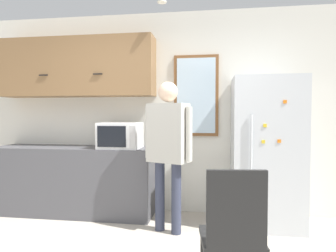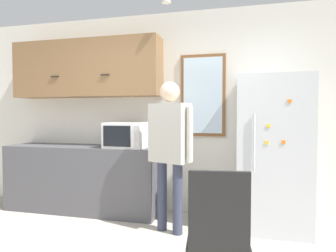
# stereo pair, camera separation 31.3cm
# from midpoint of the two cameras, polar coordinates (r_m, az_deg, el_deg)

# --- Properties ---
(back_wall) EXTENTS (6.00, 0.06, 2.70)m
(back_wall) POSITION_cam_midpoint_polar(r_m,az_deg,el_deg) (4.12, 2.36, 2.57)
(back_wall) COLOR silver
(back_wall) RESTS_ON ground_plane
(counter) EXTENTS (2.13, 0.58, 0.89)m
(counter) POSITION_cam_midpoint_polar(r_m,az_deg,el_deg) (4.30, -13.79, -9.65)
(counter) COLOR #4C4C51
(counter) RESTS_ON ground_plane
(upper_cabinets) EXTENTS (2.13, 0.38, 0.78)m
(upper_cabinets) POSITION_cam_midpoint_polar(r_m,az_deg,el_deg) (4.35, -13.28, 10.52)
(upper_cabinets) COLOR olive
(microwave) EXTENTS (0.51, 0.43, 0.33)m
(microwave) POSITION_cam_midpoint_polar(r_m,az_deg,el_deg) (3.89, -5.62, -1.75)
(microwave) COLOR white
(microwave) RESTS_ON counter
(person) EXTENTS (0.56, 0.37, 1.69)m
(person) POSITION_cam_midpoint_polar(r_m,az_deg,el_deg) (3.34, 3.01, -2.82)
(person) COLOR #33384C
(person) RESTS_ON ground_plane
(refrigerator) EXTENTS (0.79, 0.72, 1.76)m
(refrigerator) POSITION_cam_midpoint_polar(r_m,az_deg,el_deg) (3.71, 21.61, -4.83)
(refrigerator) COLOR silver
(refrigerator) RESTS_ON ground_plane
(chair) EXTENTS (0.48, 0.48, 0.96)m
(chair) POSITION_cam_midpoint_polar(r_m,az_deg,el_deg) (2.21, 13.81, -19.23)
(chair) COLOR black
(chair) RESTS_ON ground_plane
(window) EXTENTS (0.59, 0.05, 1.08)m
(window) POSITION_cam_midpoint_polar(r_m,az_deg,el_deg) (4.01, 8.89, 5.78)
(window) COLOR brown
(ceiling_light) EXTENTS (0.11, 0.11, 0.01)m
(ceiling_light) POSITION_cam_midpoint_polar(r_m,az_deg,el_deg) (3.90, 2.17, 22.56)
(ceiling_light) COLOR white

